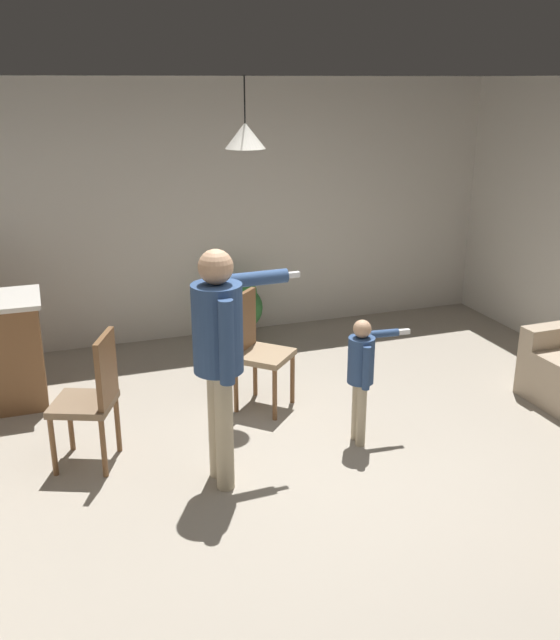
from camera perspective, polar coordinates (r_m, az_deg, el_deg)
ground at (r=5.09m, az=4.17°, el=-12.56°), size 7.68×7.68×0.00m
wall_back at (r=7.49m, az=-5.45°, el=8.88°), size 6.40×0.10×2.70m
person_adult at (r=4.58m, az=-4.92°, el=-1.90°), size 0.82×0.50×1.66m
person_child at (r=5.27m, az=6.72°, el=-3.88°), size 0.54×0.29×1.00m
dining_chair_by_counter at (r=5.86m, az=-1.95°, el=-2.17°), size 0.59×0.59×1.00m
dining_chair_near_wall at (r=5.15m, az=-15.08°, el=-5.95°), size 0.55×0.55×1.00m
potted_plant_corner at (r=7.37m, az=-3.25°, el=1.14°), size 0.47×0.47×0.72m
ceiling_light_pendant at (r=5.65m, az=-2.87°, el=14.84°), size 0.32×0.32×0.55m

